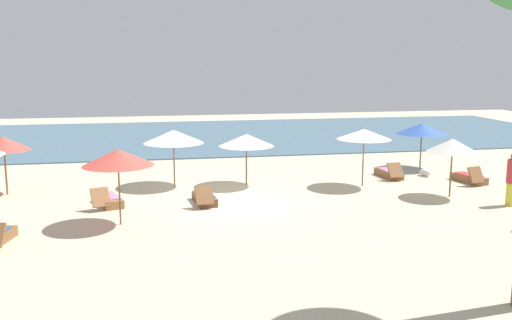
% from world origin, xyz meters
% --- Properties ---
extents(ground_plane, '(60.00, 60.00, 0.00)m').
position_xyz_m(ground_plane, '(0.00, 0.00, 0.00)').
color(ground_plane, beige).
extents(ocean_water, '(48.00, 16.00, 0.06)m').
position_xyz_m(ocean_water, '(0.00, 17.00, 0.03)').
color(ocean_water, '#476B7F').
rests_on(ocean_water, ground_plane).
extents(umbrella_1, '(2.18, 2.18, 1.99)m').
position_xyz_m(umbrella_1, '(9.16, 4.83, 1.76)').
color(umbrella_1, brown).
rests_on(umbrella_1, ground_plane).
extents(umbrella_2, '(1.82, 1.82, 2.08)m').
position_xyz_m(umbrella_2, '(-7.62, 3.11, 1.83)').
color(umbrella_2, brown).
rests_on(umbrella_2, ground_plane).
extents(umbrella_3, '(2.04, 2.04, 2.20)m').
position_xyz_m(umbrella_3, '(5.35, 1.96, 2.00)').
color(umbrella_3, brown).
rests_on(umbrella_3, ground_plane).
extents(umbrella_5, '(1.76, 1.76, 2.06)m').
position_xyz_m(umbrella_5, '(7.77, -0.17, 1.82)').
color(umbrella_5, brown).
rests_on(umbrella_5, ground_plane).
extents(umbrella_6, '(2.28, 2.28, 2.15)m').
position_xyz_m(umbrella_6, '(-1.66, 3.41, 1.89)').
color(umbrella_6, brown).
rests_on(umbrella_6, ground_plane).
extents(umbrella_7, '(2.10, 2.10, 1.98)m').
position_xyz_m(umbrella_7, '(1.06, 3.01, 1.74)').
color(umbrella_7, brown).
rests_on(umbrella_7, ground_plane).
extents(umbrella_8, '(2.05, 2.05, 2.24)m').
position_xyz_m(umbrella_8, '(-3.47, -1.46, 2.00)').
color(umbrella_8, brown).
rests_on(umbrella_8, ground_plane).
extents(lounger_0, '(1.08, 1.76, 0.72)m').
position_xyz_m(lounger_0, '(-3.96, 0.83, 0.18)').
color(lounger_0, olive).
rests_on(lounger_0, ground_plane).
extents(lounger_1, '(0.90, 1.72, 0.74)m').
position_xyz_m(lounger_1, '(9.71, 1.78, 0.18)').
color(lounger_1, brown).
rests_on(lounger_1, ground_plane).
extents(lounger_3, '(0.76, 1.73, 0.71)m').
position_xyz_m(lounger_3, '(-0.80, 0.51, 0.18)').
color(lounger_3, brown).
rests_on(lounger_3, ground_plane).
extents(lounger_4, '(0.70, 1.71, 0.70)m').
position_xyz_m(lounger_4, '(7.03, 3.27, 0.18)').
color(lounger_4, brown).
rests_on(lounger_4, ground_plane).
extents(person_1, '(0.42, 0.42, 1.76)m').
position_xyz_m(person_1, '(9.11, -1.67, 0.88)').
color(person_1, yellow).
rests_on(person_1, ground_plane).
extents(dog, '(0.43, 0.65, 0.30)m').
position_xyz_m(dog, '(8.57, 3.24, 0.16)').
color(dog, silver).
rests_on(dog, ground_plane).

